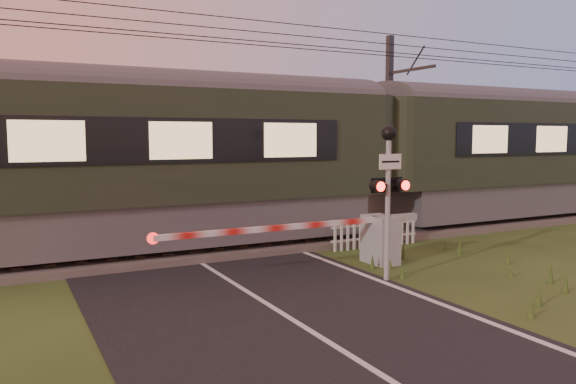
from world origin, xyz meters
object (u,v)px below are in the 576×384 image
boom_gate (371,238)px  crossing_signal (388,175)px  train (367,154)px  catenary_mast (390,125)px  picket_fence (375,232)px

boom_gate → crossing_signal: 2.19m
train → catenary_mast: 3.54m
boom_gate → catenary_mast: catenary_mast is taller
crossing_signal → catenary_mast: catenary_mast is taller
picket_fence → catenary_mast: size_ratio=0.42×
crossing_signal → picket_fence: (1.89, 2.97, -1.80)m
picket_fence → catenary_mast: 6.24m
crossing_signal → catenary_mast: size_ratio=0.49×
boom_gate → train: bearing=56.3°
crossing_signal → picket_fence: size_ratio=1.16×
train → catenary_mast: (2.58, 2.22, 0.96)m
boom_gate → picket_fence: size_ratio=2.35×
boom_gate → catenary_mast: 8.01m
train → boom_gate: (-2.31, -3.47, -1.82)m
train → crossing_signal: (-2.91, -4.86, -0.24)m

